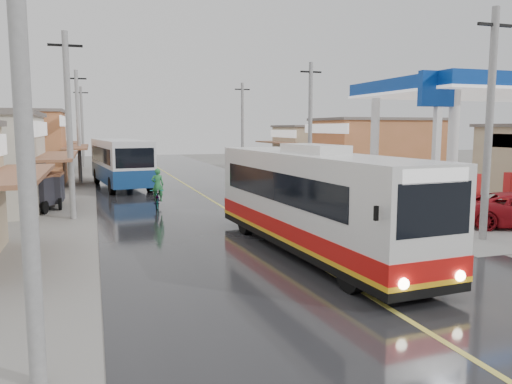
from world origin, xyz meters
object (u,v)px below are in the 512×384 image
second_bus (121,162)px  cyclist (157,195)px  coach_bus (312,201)px  tricycle_far (48,188)px  tricycle_near (40,190)px

second_bus → cyclist: (1.22, -9.49, -1.04)m
second_bus → coach_bus: bearing=-83.3°
second_bus → cyclist: size_ratio=4.87×
coach_bus → cyclist: size_ratio=5.56×
second_bus → cyclist: bearing=-89.6°
second_bus → tricycle_far: (-3.91, -7.56, -0.71)m
second_bus → cyclist: 9.63m
tricycle_far → coach_bus: bearing=-52.0°
tricycle_near → tricycle_far: size_ratio=1.14×
second_bus → cyclist: second_bus is taller
tricycle_near → second_bus: bearing=83.9°
cyclist → tricycle_near: cyclist is taller
coach_bus → tricycle_far: size_ratio=4.80×
coach_bus → tricycle_near: size_ratio=4.21×
cyclist → tricycle_far: cyclist is taller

